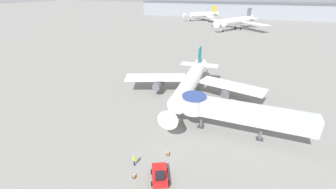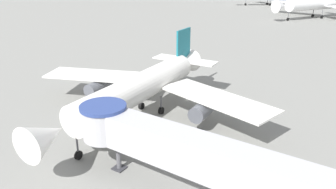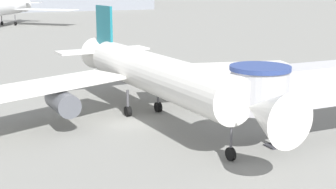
% 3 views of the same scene
% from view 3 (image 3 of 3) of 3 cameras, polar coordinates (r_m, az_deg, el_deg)
% --- Properties ---
extents(ground_plane, '(800.00, 800.00, 0.00)m').
position_cam_3_polar(ground_plane, '(38.67, -4.90, -3.60)').
color(ground_plane, gray).
extents(main_airplane, '(31.97, 29.69, 9.13)m').
position_cam_3_polar(main_airplane, '(39.02, -1.91, 2.46)').
color(main_airplane, white).
rests_on(main_airplane, ground_plane).
extents(background_jet_gray_tail, '(36.10, 33.80, 11.77)m').
position_cam_3_polar(background_jet_gray_tail, '(137.44, -19.33, 10.00)').
color(background_jet_gray_tail, white).
rests_on(background_jet_gray_tail, ground_plane).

